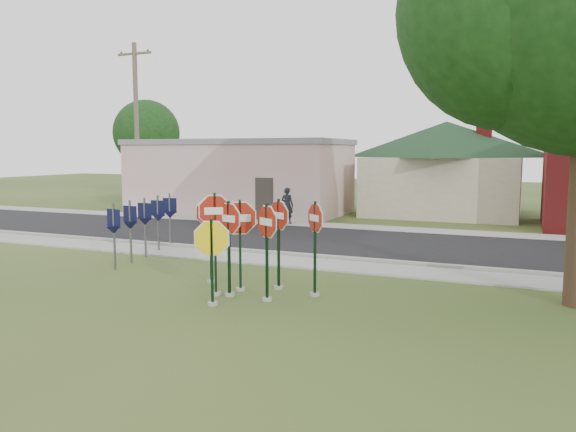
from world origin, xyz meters
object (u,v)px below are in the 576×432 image
at_px(stop_sign_yellow, 212,251).
at_px(utility_pole_near, 137,126).
at_px(stop_sign_center, 229,236).
at_px(pedestrian, 287,205).
at_px(stop_sign_left, 215,229).

height_order(stop_sign_yellow, utility_pole_near, utility_pole_near).
height_order(stop_sign_center, pedestrian, stop_sign_center).
xyz_separation_m(stop_sign_yellow, pedestrian, (-4.04, 13.82, -0.33)).
distance_m(stop_sign_center, stop_sign_yellow, 0.89).
relative_size(stop_sign_center, pedestrian, 1.40).
bearing_deg(pedestrian, stop_sign_yellow, 111.39).
xyz_separation_m(stop_sign_center, stop_sign_yellow, (0.03, -0.86, -0.24)).
bearing_deg(stop_sign_center, utility_pole_near, 134.14).
height_order(stop_sign_yellow, pedestrian, stop_sign_yellow).
bearing_deg(pedestrian, utility_pole_near, -1.69).
xyz_separation_m(utility_pole_near, pedestrian, (9.68, -1.15, -4.03)).
bearing_deg(utility_pole_near, pedestrian, -6.77).
relative_size(stop_sign_left, utility_pole_near, 0.28).
bearing_deg(stop_sign_center, stop_sign_left, -170.86).
bearing_deg(stop_sign_center, stop_sign_yellow, -87.83).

